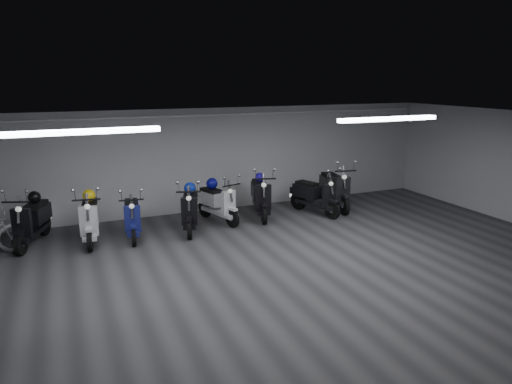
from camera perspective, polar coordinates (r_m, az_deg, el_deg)
name	(u,v)px	position (r m, az deg, el deg)	size (l,w,h in m)	color
floor	(278,283)	(8.52, 2.73, -11.08)	(14.00, 10.00, 0.01)	#323134
ceiling	(280,126)	(7.76, 2.97, 8.08)	(14.00, 10.00, 0.01)	gray
back_wall	(199,161)	(12.61, -7.06, 3.80)	(14.00, 0.01, 2.80)	#AFAFB2
fluor_strip_left	(85,132)	(8.00, -20.29, 6.96)	(2.40, 0.18, 0.08)	white
fluor_strip_right	(388,119)	(10.22, 15.93, 8.61)	(2.40, 0.18, 0.08)	white
conduit	(198,115)	(12.38, -7.12, 9.31)	(0.05, 0.05, 13.60)	white
scooter_0	(31,214)	(11.23, -25.89, -2.43)	(0.63, 1.89, 1.40)	black
scooter_2	(90,212)	(10.91, -19.74, -2.30)	(0.63, 1.88, 1.40)	silver
scooter_4	(132,211)	(10.92, -14.99, -2.23)	(0.58, 1.73, 1.29)	navy
scooter_5	(190,203)	(11.15, -8.11, -1.34)	(0.61, 1.84, 1.37)	black
scooter_6	(218,197)	(11.74, -4.70, -0.60)	(0.59, 1.77, 1.32)	white
scooter_7	(261,190)	(12.11, 0.59, 0.21)	(0.65, 1.94, 1.44)	black
scooter_8	(315,190)	(12.48, 7.28, 0.29)	(0.60, 1.81, 1.35)	black
scooter_9	(335,183)	(13.09, 9.70, 1.14)	(0.66, 1.99, 1.48)	black
helmet_0	(212,184)	(11.86, -5.43, 1.04)	(0.29, 0.29, 0.29)	#0B0B7B
helmet_1	(89,196)	(11.09, -19.81, -0.41)	(0.28, 0.28, 0.28)	yellow
helmet_2	(190,188)	(11.32, -8.12, 0.48)	(0.28, 0.28, 0.28)	#0E269C
helmet_3	(259,177)	(12.31, 0.42, 1.83)	(0.24, 0.24, 0.24)	#1C0E9B
helmet_4	(34,197)	(11.39, -25.56, -0.58)	(0.28, 0.28, 0.28)	black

